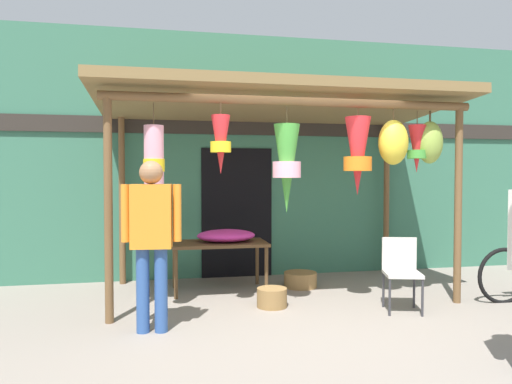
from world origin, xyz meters
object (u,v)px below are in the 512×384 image
flower_heap_on_table (227,236)px  display_table (219,247)px  vendor_in_orange (151,231)px  wicker_basket_spare (300,280)px  wicker_basket_by_table (272,298)px  folding_chair (401,267)px

flower_heap_on_table → display_table: bearing=179.3°
display_table → vendor_in_orange: size_ratio=0.75×
vendor_in_orange → wicker_basket_spare: bearing=38.0°
flower_heap_on_table → wicker_basket_spare: bearing=0.2°
display_table → flower_heap_on_table: 0.19m
display_table → vendor_in_orange: bearing=-118.9°
flower_heap_on_table → wicker_basket_by_table: flower_heap_on_table is taller
wicker_basket_spare → wicker_basket_by_table: bearing=-124.5°
folding_chair → wicker_basket_by_table: bearing=163.9°
wicker_basket_by_table → vendor_in_orange: bearing=-154.6°
display_table → vendor_in_orange: vendor_in_orange is taller
flower_heap_on_table → wicker_basket_by_table: (0.41, -0.92, -0.64)m
display_table → wicker_basket_by_table: bearing=-60.3°
folding_chair → wicker_basket_by_table: size_ratio=2.32×
flower_heap_on_table → folding_chair: 2.30m
flower_heap_on_table → folding_chair: (1.86, -1.33, -0.26)m
display_table → wicker_basket_by_table: 1.16m
wicker_basket_by_table → folding_chair: bearing=-16.1°
display_table → wicker_basket_spare: (1.15, 0.00, -0.50)m
wicker_basket_by_table → wicker_basket_spare: (0.63, 0.92, -0.01)m
folding_chair → wicker_basket_spare: 1.62m
folding_chair → wicker_basket_by_table: 1.56m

